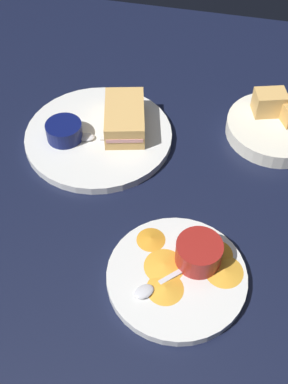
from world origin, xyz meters
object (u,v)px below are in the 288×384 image
(plate_sandwich_main, at_px, (99,136))
(ramekin_light_gravy, at_px, (199,252))
(ramekin_dark_sauce, at_px, (64,130))
(sandwich_half_near, at_px, (125,118))
(plate_chips_companion, at_px, (177,277))
(bread_basket_rear, at_px, (276,125))
(spoon_by_gravy_ramekin, at_px, (151,288))
(spoon_by_dark_ramekin, at_px, (93,138))

(plate_sandwich_main, bearing_deg, ramekin_light_gravy, 43.88)
(ramekin_dark_sauce, xyz_separation_m, ramekin_light_gravy, (0.22, 0.30, 0.00))
(sandwich_half_near, relative_size, plate_chips_companion, 0.67)
(sandwich_half_near, distance_m, bread_basket_rear, 0.30)
(sandwich_half_near, height_order, spoon_by_gravy_ramekin, sandwich_half_near)
(sandwich_half_near, bearing_deg, spoon_by_dark_ramekin, -47.32)
(ramekin_light_gravy, distance_m, spoon_by_gravy_ramekin, 0.09)
(ramekin_light_gravy, bearing_deg, ramekin_dark_sauce, -126.58)
(plate_chips_companion, bearing_deg, sandwich_half_near, -152.23)
(sandwich_half_near, relative_size, spoon_by_dark_ramekin, 1.46)
(bread_basket_rear, bearing_deg, sandwich_half_near, -76.80)
(sandwich_half_near, xyz_separation_m, spoon_by_gravy_ramekin, (0.34, 0.13, -0.02))
(ramekin_dark_sauce, bearing_deg, spoon_by_gravy_ramekin, 39.43)
(sandwich_half_near, bearing_deg, spoon_by_gravy_ramekin, 20.69)
(plate_chips_companion, bearing_deg, bread_basket_rear, 160.88)
(plate_sandwich_main, xyz_separation_m, ramekin_light_gravy, (0.25, 0.24, 0.03))
(plate_sandwich_main, xyz_separation_m, plate_chips_companion, (0.28, 0.21, 0.00))
(sandwich_half_near, relative_size, ramekin_dark_sauce, 2.08)
(spoon_by_dark_ramekin, bearing_deg, plate_chips_companion, 39.35)
(plate_sandwich_main, height_order, ramekin_dark_sauce, ramekin_dark_sauce)
(spoon_by_gravy_ramekin, bearing_deg, plate_sandwich_main, -150.65)
(sandwich_half_near, bearing_deg, plate_sandwich_main, -57.71)
(sandwich_half_near, bearing_deg, plate_chips_companion, 27.77)
(sandwich_half_near, xyz_separation_m, ramekin_light_gravy, (0.27, 0.19, -0.00))
(spoon_by_gravy_ramekin, bearing_deg, plate_chips_companion, 135.59)
(spoon_by_dark_ramekin, height_order, ramekin_light_gravy, ramekin_light_gravy)
(ramekin_light_gravy, xyz_separation_m, spoon_by_gravy_ramekin, (0.07, -0.06, -0.02))
(ramekin_light_gravy, bearing_deg, sandwich_half_near, -145.43)
(bread_basket_rear, bearing_deg, spoon_by_gravy_ramekin, -21.74)
(plate_chips_companion, relative_size, bread_basket_rear, 1.13)
(spoon_by_dark_ramekin, distance_m, ramekin_light_gravy, 0.33)
(spoon_by_dark_ramekin, xyz_separation_m, ramekin_light_gravy, (0.23, 0.24, 0.02))
(spoon_by_dark_ramekin, relative_size, bread_basket_rear, 0.51)
(sandwich_half_near, height_order, ramekin_light_gravy, sandwich_half_near)
(spoon_by_dark_ramekin, xyz_separation_m, plate_chips_companion, (0.26, 0.21, -0.01))
(plate_sandwich_main, xyz_separation_m, spoon_by_dark_ramekin, (0.02, -0.00, 0.01))
(spoon_by_dark_ramekin, relative_size, spoon_by_gravy_ramekin, 1.23)
(plate_sandwich_main, relative_size, ramekin_light_gravy, 3.97)
(plate_sandwich_main, bearing_deg, bread_basket_rear, 106.13)
(plate_sandwich_main, distance_m, spoon_by_dark_ramekin, 0.02)
(ramekin_dark_sauce, bearing_deg, ramekin_light_gravy, 53.42)
(sandwich_half_near, distance_m, spoon_by_dark_ramekin, 0.07)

